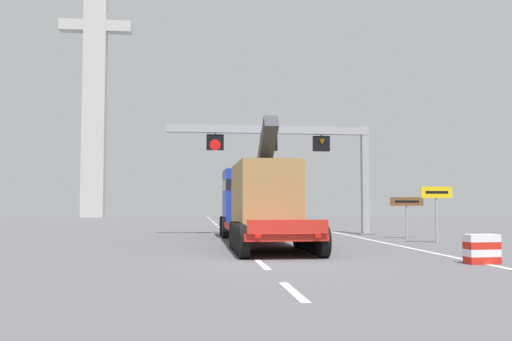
% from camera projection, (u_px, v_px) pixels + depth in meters
% --- Properties ---
extents(ground, '(112.00, 112.00, 0.00)m').
position_uv_depth(ground, '(276.00, 261.00, 17.47)').
color(ground, '#5B5B60').
extents(lane_markings, '(0.20, 63.18, 0.01)m').
position_uv_depth(lane_markings, '(219.00, 227.00, 41.48)').
color(lane_markings, silver).
rests_on(lane_markings, ground).
extents(edge_line_right, '(0.20, 63.00, 0.01)m').
position_uv_depth(edge_line_right, '(354.00, 236.00, 30.10)').
color(edge_line_right, silver).
rests_on(edge_line_right, ground).
extents(overhead_lane_gantry, '(12.10, 0.90, 6.62)m').
position_uv_depth(overhead_lane_gantry, '(295.00, 146.00, 31.79)').
color(overhead_lane_gantry, '#9EA0A5').
rests_on(overhead_lane_gantry, ground).
extents(heavy_haul_truck_red, '(3.03, 14.07, 5.30)m').
position_uv_depth(heavy_haul_truck_red, '(257.00, 200.00, 25.75)').
color(heavy_haul_truck_red, red).
rests_on(heavy_haul_truck_red, ground).
extents(exit_sign_yellow, '(1.52, 0.15, 2.61)m').
position_uv_depth(exit_sign_yellow, '(437.00, 200.00, 25.29)').
color(exit_sign_yellow, '#9EA0A5').
rests_on(exit_sign_yellow, ground).
extents(tourist_info_sign_brown, '(1.77, 0.15, 2.15)m').
position_uv_depth(tourist_info_sign_brown, '(407.00, 206.00, 28.26)').
color(tourist_info_sign_brown, '#9EA0A5').
rests_on(tourist_info_sign_brown, ground).
extents(crash_barrier_striped, '(1.02, 0.54, 0.90)m').
position_uv_depth(crash_barrier_striped, '(482.00, 249.00, 16.71)').
color(crash_barrier_striped, red).
rests_on(crash_barrier_striped, ground).
extents(bridge_pylon_distant, '(9.00, 2.00, 39.48)m').
position_uv_depth(bridge_pylon_distant, '(95.00, 60.00, 69.96)').
color(bridge_pylon_distant, '#B7B7B2').
rests_on(bridge_pylon_distant, ground).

